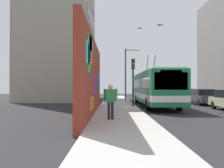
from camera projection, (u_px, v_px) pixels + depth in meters
ground_plane at (138, 109)px, 19.30m from camera, size 80.00×80.00×0.00m
sidewalk_slab at (118, 108)px, 19.31m from camera, size 48.00×3.20×0.15m
graffiti_wall at (92, 78)px, 14.63m from camera, size 12.61×0.32×4.78m
building_far_left at (61, 31)px, 32.19m from camera, size 12.61×8.50×18.83m
city_bus at (154, 87)px, 21.77m from camera, size 12.63×2.65×4.95m
parked_car_dark_gray at (202, 96)px, 23.72m from camera, size 4.33×1.80×1.58m
parked_car_white at (185, 95)px, 29.35m from camera, size 4.08×1.91×1.58m
pedestrian_near_wall at (111, 99)px, 11.98m from camera, size 0.24×0.71×1.79m
traffic_light at (133, 74)px, 19.53m from camera, size 0.49×0.28×4.02m
street_lamp at (127, 70)px, 28.91m from camera, size 0.44×1.83×6.35m
flying_pigeons at (154, 18)px, 21.20m from camera, size 6.10×2.16×2.21m
curbside_puddle at (144, 108)px, 20.02m from camera, size 1.52×1.52×0.00m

